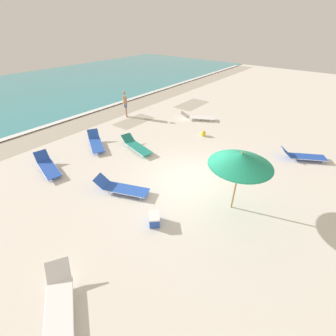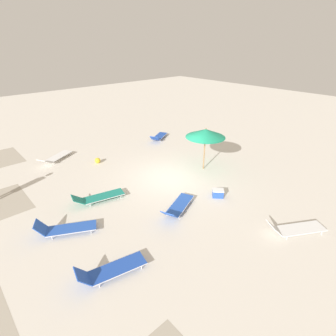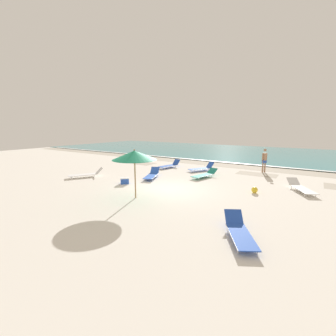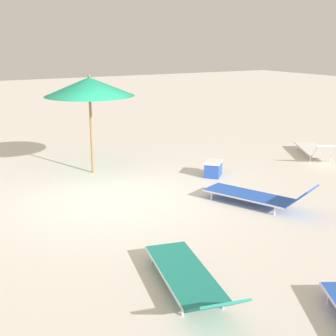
{
  "view_description": "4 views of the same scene",
  "coord_description": "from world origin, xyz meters",
  "px_view_note": "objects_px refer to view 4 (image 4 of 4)",
  "views": [
    {
      "loc": [
        -6.57,
        -3.95,
        5.75
      ],
      "look_at": [
        -0.73,
        0.7,
        0.8
      ],
      "focal_mm": 24.0,
      "sensor_mm": 36.0,
      "label": 1
    },
    {
      "loc": [
        -8.7,
        8.13,
        6.39
      ],
      "look_at": [
        -0.33,
        0.6,
        0.87
      ],
      "focal_mm": 28.0,
      "sensor_mm": 36.0,
      "label": 2
    },
    {
      "loc": [
        6.55,
        -9.75,
        3.36
      ],
      "look_at": [
        -0.57,
        1.14,
        0.95
      ],
      "focal_mm": 24.0,
      "sensor_mm": 36.0,
      "label": 3
    },
    {
      "loc": [
        3.45,
        8.32,
        3.1
      ],
      "look_at": [
        -0.59,
        1.27,
        0.86
      ],
      "focal_mm": 50.0,
      "sensor_mm": 36.0,
      "label": 4
    }
  ],
  "objects_px": {
    "sun_lounger_under_umbrella": "(315,150)",
    "sun_lounger_beside_umbrella": "(190,278)",
    "sun_lounger_mid_beach_pair_a": "(259,195)",
    "cooler_box": "(213,169)",
    "beach_umbrella": "(89,87)"
  },
  "relations": [
    {
      "from": "sun_lounger_beside_umbrella",
      "to": "sun_lounger_mid_beach_pair_a",
      "type": "distance_m",
      "value": 3.53
    },
    {
      "from": "beach_umbrella",
      "to": "cooler_box",
      "type": "relative_size",
      "value": 3.86
    },
    {
      "from": "sun_lounger_beside_umbrella",
      "to": "cooler_box",
      "type": "distance_m",
      "value": 5.3
    },
    {
      "from": "sun_lounger_beside_umbrella",
      "to": "sun_lounger_mid_beach_pair_a",
      "type": "height_order",
      "value": "sun_lounger_mid_beach_pair_a"
    },
    {
      "from": "beach_umbrella",
      "to": "sun_lounger_mid_beach_pair_a",
      "type": "distance_m",
      "value": 4.63
    },
    {
      "from": "sun_lounger_under_umbrella",
      "to": "sun_lounger_beside_umbrella",
      "type": "relative_size",
      "value": 0.96
    },
    {
      "from": "sun_lounger_under_umbrella",
      "to": "sun_lounger_beside_umbrella",
      "type": "bearing_deg",
      "value": 63.14
    },
    {
      "from": "cooler_box",
      "to": "sun_lounger_under_umbrella",
      "type": "bearing_deg",
      "value": -42.03
    },
    {
      "from": "beach_umbrella",
      "to": "sun_lounger_mid_beach_pair_a",
      "type": "relative_size",
      "value": 1.05
    },
    {
      "from": "sun_lounger_under_umbrella",
      "to": "cooler_box",
      "type": "distance_m",
      "value": 3.45
    },
    {
      "from": "sun_lounger_under_umbrella",
      "to": "sun_lounger_beside_umbrella",
      "type": "height_order",
      "value": "sun_lounger_under_umbrella"
    },
    {
      "from": "sun_lounger_under_umbrella",
      "to": "sun_lounger_mid_beach_pair_a",
      "type": "xyz_separation_m",
      "value": [
        3.87,
        2.21,
        0.0
      ]
    },
    {
      "from": "beach_umbrella",
      "to": "sun_lounger_mid_beach_pair_a",
      "type": "xyz_separation_m",
      "value": [
        -1.92,
        3.8,
        -1.83
      ]
    },
    {
      "from": "beach_umbrella",
      "to": "sun_lounger_under_umbrella",
      "type": "relative_size",
      "value": 1.06
    },
    {
      "from": "beach_umbrella",
      "to": "sun_lounger_under_umbrella",
      "type": "xyz_separation_m",
      "value": [
        -5.79,
        1.59,
        -1.83
      ]
    }
  ]
}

